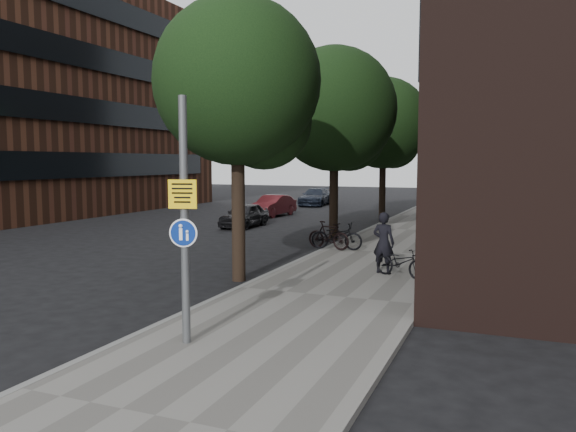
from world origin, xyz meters
The scene contains 15 objects.
ground centered at (0.00, 0.00, 0.00)m, with size 120.00×120.00×0.00m, color black.
sidewalk centered at (0.25, 10.00, 0.06)m, with size 4.50×60.00×0.12m, color slate.
curb_edge centered at (-2.00, 10.00, 0.07)m, with size 0.15×60.00×0.13m, color slate.
street_tree_near centered at (-2.53, 4.64, 5.11)m, with size 4.40×4.40×7.50m.
street_tree_mid centered at (-2.53, 13.14, 5.11)m, with size 5.00×5.00×7.80m.
street_tree_far centered at (-2.53, 22.14, 5.11)m, with size 5.00×5.00×7.80m.
signpost centered at (-0.89, -0.81, 2.23)m, with size 0.47×0.15×4.18m.
pedestrian centered at (0.93, 6.38, 0.97)m, with size 0.62×0.41×1.71m, color black.
parked_bike_facade_near centered at (1.48, 6.04, 0.53)m, with size 0.54×1.55×0.81m, color black.
parked_bike_facade_far centered at (2.00, 12.54, 0.67)m, with size 0.52×1.84×1.10m, color black.
parked_bike_curb_near centered at (-1.52, 9.93, 0.60)m, with size 0.64×1.84×0.97m, color black.
parked_bike_curb_far centered at (-1.80, 9.87, 0.61)m, with size 0.47×1.65×0.99m, color black.
parked_car_near centered at (-7.99, 15.66, 0.59)m, with size 1.39×3.46×1.18m, color black.
parked_car_mid centered at (-8.87, 21.14, 0.62)m, with size 1.30×3.74×1.23m, color #57191D.
parked_car_far centered at (-9.20, 29.66, 0.63)m, with size 1.75×4.31×1.25m, color #1A2130.
Camera 1 is at (4.24, -8.84, 3.22)m, focal length 35.00 mm.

